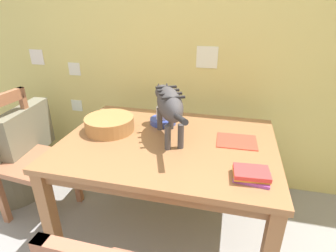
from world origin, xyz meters
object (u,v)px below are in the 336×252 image
object	(u,v)px
book_stack	(252,175)
wooden_chair_far	(30,160)
wicker_basket	(110,124)
dining_table	(168,152)
saucer_bowl	(163,121)
magazine	(237,141)
coffee_mug	(163,113)
wicker_armchair	(12,163)
cat	(169,104)

from	to	relation	value
book_stack	wooden_chair_far	size ratio (longest dim) A/B	0.20
wicker_basket	dining_table	bearing A→B (deg)	-6.87
saucer_bowl	book_stack	bearing A→B (deg)	-42.79
dining_table	book_stack	distance (m)	0.58
magazine	coffee_mug	bearing A→B (deg)	160.37
wicker_basket	wooden_chair_far	size ratio (longest dim) A/B	0.34
magazine	wicker_armchair	world-z (taller)	wicker_armchair
cat	wicker_armchair	xyz separation A→B (m)	(-1.39, 0.08, -0.68)
coffee_mug	wicker_basket	bearing A→B (deg)	-148.04
saucer_bowl	book_stack	distance (m)	0.80
wooden_chair_far	wicker_armchair	size ratio (longest dim) A/B	1.21
cat	magazine	xyz separation A→B (m)	(0.42, 0.03, -0.22)
cat	wicker_armchair	world-z (taller)	cat
book_stack	dining_table	bearing A→B (deg)	149.03
magazine	wooden_chair_far	distance (m)	1.48
magazine	dining_table	bearing A→B (deg)	-170.26
coffee_mug	magazine	bearing A→B (deg)	-17.61
dining_table	wicker_armchair	distance (m)	1.45
cat	magazine	world-z (taller)	cat
dining_table	wicker_basket	world-z (taller)	wicker_basket
dining_table	cat	bearing A→B (deg)	97.26
dining_table	wicker_armchair	world-z (taller)	wicker_armchair
coffee_mug	magazine	size ratio (longest dim) A/B	0.56
book_stack	wooden_chair_far	world-z (taller)	wooden_chair_far
wicker_basket	wooden_chair_far	xyz separation A→B (m)	(-0.62, -0.09, -0.32)
wicker_basket	wicker_armchair	xyz separation A→B (m)	(-0.99, 0.08, -0.51)
dining_table	wooden_chair_far	xyz separation A→B (m)	(-1.04, -0.04, -0.18)
saucer_bowl	wooden_chair_far	xyz separation A→B (m)	(-0.94, -0.29, -0.29)
saucer_bowl	wooden_chair_far	bearing A→B (deg)	-163.08
wooden_chair_far	coffee_mug	bearing A→B (deg)	112.35
wooden_chair_far	wicker_armchair	world-z (taller)	wooden_chair_far
coffee_mug	book_stack	distance (m)	0.80
magazine	book_stack	size ratio (longest dim) A/B	1.29
dining_table	wicker_basket	size ratio (longest dim) A/B	4.07
dining_table	wooden_chair_far	world-z (taller)	wooden_chair_far
saucer_bowl	wooden_chair_far	distance (m)	1.02
cat	magazine	distance (m)	0.48
cat	wicker_armchair	size ratio (longest dim) A/B	0.78
book_stack	wicker_basket	xyz separation A→B (m)	(-0.90, 0.34, 0.03)
book_stack	cat	bearing A→B (deg)	144.97
dining_table	coffee_mug	size ratio (longest dim) A/B	9.64
book_stack	wooden_chair_far	bearing A→B (deg)	170.50
dining_table	cat	xyz separation A→B (m)	(-0.01, 0.05, 0.31)
dining_table	coffee_mug	world-z (taller)	coffee_mug
wicker_basket	wicker_armchair	size ratio (longest dim) A/B	0.41
dining_table	wooden_chair_far	size ratio (longest dim) A/B	1.39
coffee_mug	wicker_basket	size ratio (longest dim) A/B	0.42
dining_table	wicker_armchair	bearing A→B (deg)	174.55
magazine	book_stack	distance (m)	0.39
magazine	book_stack	bearing A→B (deg)	-81.32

